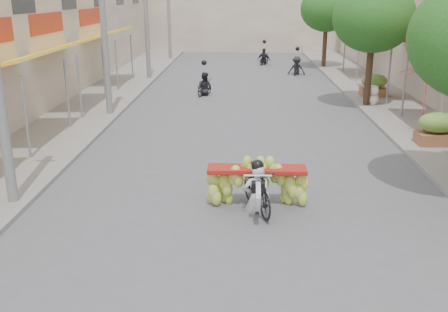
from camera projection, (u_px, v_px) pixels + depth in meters
ground at (244, 278)px, 8.73m from camera, size 120.00×120.00×0.00m
sidewalk_left at (92, 99)px, 23.19m from camera, size 4.00×60.00×0.12m
sidewalk_right at (396, 101)px, 22.73m from camera, size 4.00×60.00×0.12m
far_building at (243, 8)px, 43.74m from camera, size 20.00×6.00×7.00m
utility_pole_mid at (103, 13)px, 19.05m from camera, size 0.60×0.24×8.00m
utility_pole_far at (146, 7)px, 27.61m from camera, size 0.60×0.24×8.00m
utility_pole_back at (169, 4)px, 36.16m from camera, size 0.60×0.24×8.00m
street_tree_mid at (374, 18)px, 20.68m from camera, size 3.40×3.40×5.25m
street_tree_far at (327, 9)px, 32.08m from camera, size 3.40×3.40×5.25m
produce_crate_mid at (437, 126)px, 15.91m from camera, size 1.20×0.88×1.16m
produce_crate_far at (374, 83)px, 23.51m from camera, size 1.20×0.88×1.16m
banana_motorbike at (257, 180)px, 11.35m from camera, size 2.28×1.94×2.11m
market_umbrella at (429, 65)px, 16.34m from camera, size 2.63×2.63×1.84m
pedestrian at (374, 85)px, 21.68m from camera, size 0.96×0.82×1.67m
bg_motorbike_a at (204, 79)px, 24.20m from camera, size 0.98×1.50×1.95m
bg_motorbike_b at (297, 61)px, 30.26m from camera, size 1.15×1.82×1.95m
bg_motorbike_c at (264, 52)px, 34.67m from camera, size 1.11×1.51×1.95m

